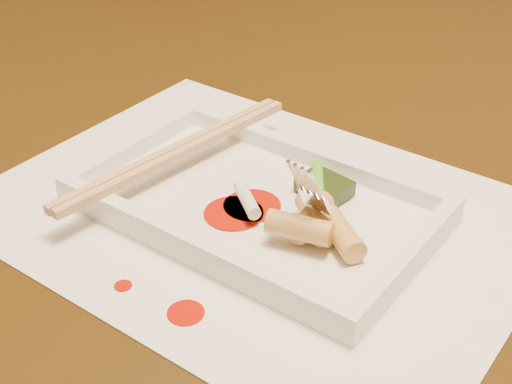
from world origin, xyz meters
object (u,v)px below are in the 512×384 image
Objects in this scene: table at (323,211)px; fork at (357,134)px; plate_base at (256,208)px; placemat at (256,213)px; chopstick_a at (173,150)px.

table is 10.00× the size of fork.
plate_base is 1.86× the size of fork.
fork is at bearing 14.42° from placemat.
chopstick_a is at bearing -173.25° from fork.
fork reaches higher than plate_base.
placemat is at bearing -78.38° from table.
chopstick_a is (-0.08, 0.00, 0.03)m from placemat.
plate_base reaches higher than table.
plate_base is 1.12× the size of chopstick_a.
table is 0.19m from plate_base.
placemat is 2.86× the size of fork.
chopstick_a reaches higher than plate_base.
plate_base is (0.00, 0.00, 0.00)m from placemat.
table is 5.38× the size of plate_base.
plate_base is at bearing 0.00° from chopstick_a.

